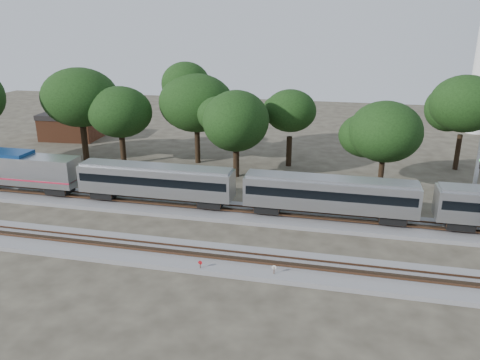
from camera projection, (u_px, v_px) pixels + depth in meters
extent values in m
plane|color=#383328|center=(198.00, 237.00, 43.20)|extent=(160.00, 160.00, 0.00)
cube|color=slate|center=(215.00, 211.00, 48.67)|extent=(160.00, 5.00, 0.40)
cube|color=brown|center=(213.00, 209.00, 47.86)|extent=(160.00, 0.08, 0.15)
cube|color=brown|center=(217.00, 204.00, 49.19)|extent=(160.00, 0.08, 0.15)
cube|color=slate|center=(183.00, 255.00, 39.45)|extent=(160.00, 5.00, 0.40)
cube|color=brown|center=(180.00, 254.00, 38.64)|extent=(160.00, 0.08, 0.15)
cube|color=brown|center=(186.00, 246.00, 39.96)|extent=(160.00, 0.08, 0.15)
cube|color=#ACAEB3|center=(34.00, 170.00, 52.12)|extent=(10.13, 2.87, 3.15)
cube|color=#B31B36|center=(27.00, 176.00, 52.62)|extent=(12.42, 2.91, 0.17)
cube|color=black|center=(60.00, 189.00, 52.15)|extent=(2.48, 2.10, 0.86)
cube|color=#ACAEB3|center=(156.00, 180.00, 49.12)|extent=(16.62, 2.87, 2.87)
cube|color=black|center=(156.00, 178.00, 49.02)|extent=(16.05, 2.92, 0.86)
cube|color=gray|center=(155.00, 167.00, 48.64)|extent=(16.24, 2.29, 0.33)
cube|color=black|center=(105.00, 193.00, 50.99)|extent=(2.48, 2.10, 0.86)
cube|color=black|center=(211.00, 202.00, 48.45)|extent=(2.48, 2.10, 0.86)
cube|color=#ACAEB3|center=(329.00, 194.00, 45.32)|extent=(16.62, 2.87, 2.87)
cube|color=black|center=(330.00, 191.00, 45.23)|extent=(16.05, 2.92, 0.86)
cube|color=gray|center=(330.00, 179.00, 44.84)|extent=(16.24, 2.29, 0.33)
cube|color=black|center=(268.00, 206.00, 47.19)|extent=(2.48, 2.10, 0.86)
cube|color=black|center=(392.00, 217.00, 44.66)|extent=(2.48, 2.10, 0.86)
cube|color=black|center=(459.00, 223.00, 43.40)|extent=(2.48, 2.10, 0.86)
cylinder|color=#512D19|center=(200.00, 267.00, 36.98)|extent=(0.06, 0.06, 0.92)
cylinder|color=#AE0C16|center=(200.00, 263.00, 36.85)|extent=(0.33, 0.05, 0.33)
cylinder|color=#512D19|center=(274.00, 272.00, 36.13)|extent=(0.07, 0.07, 1.00)
cylinder|color=silver|center=(274.00, 267.00, 35.99)|extent=(0.36, 0.08, 0.36)
cube|color=#512D19|center=(263.00, 276.00, 36.31)|extent=(0.54, 0.38, 0.30)
cone|color=silver|center=(476.00, 122.00, 83.04)|extent=(6.00, 6.00, 3.75)
cube|color=gray|center=(475.00, 182.00, 45.10)|extent=(0.33, 0.33, 8.47)
cube|color=brown|center=(72.00, 128.00, 78.59)|extent=(9.41, 6.92, 3.59)
cube|color=black|center=(70.00, 115.00, 77.88)|extent=(9.63, 7.14, 0.81)
cylinder|color=black|center=(85.00, 144.00, 66.25)|extent=(0.70, 0.70, 4.82)
ellipsoid|color=black|center=(80.00, 97.00, 64.13)|extent=(9.10, 9.10, 7.73)
cylinder|color=black|center=(123.00, 150.00, 64.55)|extent=(0.70, 0.70, 3.93)
ellipsoid|color=black|center=(120.00, 112.00, 62.82)|extent=(7.41, 7.41, 6.30)
cylinder|color=black|center=(198.00, 147.00, 65.12)|extent=(0.70, 0.70, 4.52)
ellipsoid|color=black|center=(196.00, 103.00, 63.13)|extent=(8.52, 8.52, 7.25)
cylinder|color=black|center=(236.00, 162.00, 59.42)|extent=(0.70, 0.70, 3.89)
ellipsoid|color=black|center=(236.00, 121.00, 57.72)|extent=(7.33, 7.33, 6.23)
cylinder|color=black|center=(289.00, 151.00, 63.75)|extent=(0.70, 0.70, 4.10)
ellipsoid|color=black|center=(290.00, 111.00, 61.95)|extent=(7.73, 7.73, 6.57)
cylinder|color=black|center=(381.00, 175.00, 54.61)|extent=(0.70, 0.70, 3.79)
ellipsoid|color=black|center=(385.00, 131.00, 52.94)|extent=(7.15, 7.15, 6.08)
cylinder|color=black|center=(457.00, 152.00, 62.08)|extent=(0.70, 0.70, 4.75)
ellipsoid|color=black|center=(465.00, 104.00, 59.99)|extent=(8.96, 8.96, 7.62)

